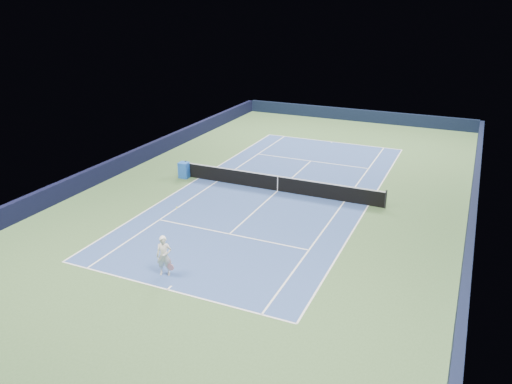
% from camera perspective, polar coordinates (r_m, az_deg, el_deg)
% --- Properties ---
extents(ground, '(40.00, 40.00, 0.00)m').
position_cam_1_polar(ground, '(30.06, 2.48, 0.12)').
color(ground, '#3B5B31').
rests_on(ground, ground).
extents(wall_far, '(22.00, 0.35, 1.10)m').
position_cam_1_polar(wall_far, '(48.15, 11.37, 8.61)').
color(wall_far, black).
rests_on(wall_far, ground).
extents(wall_right, '(0.35, 40.00, 1.10)m').
position_cam_1_polar(wall_right, '(28.07, 23.50, -2.14)').
color(wall_right, black).
rests_on(wall_right, ground).
extents(wall_left, '(0.35, 40.00, 1.10)m').
position_cam_1_polar(wall_left, '(35.08, -14.19, 3.58)').
color(wall_left, black).
rests_on(wall_left, ground).
extents(court_surface, '(10.97, 23.77, 0.01)m').
position_cam_1_polar(court_surface, '(30.06, 2.48, 0.12)').
color(court_surface, navy).
rests_on(court_surface, ground).
extents(baseline_far, '(10.97, 0.08, 0.00)m').
position_cam_1_polar(baseline_far, '(40.80, 8.71, 5.69)').
color(baseline_far, white).
rests_on(baseline_far, ground).
extents(baseline_near, '(10.97, 0.08, 0.00)m').
position_cam_1_polar(baseline_near, '(20.62, -10.09, -10.92)').
color(baseline_near, white).
rests_on(baseline_near, ground).
extents(sideline_doubles_right, '(0.08, 23.77, 0.00)m').
position_cam_1_polar(sideline_doubles_right, '(28.66, 12.72, -1.50)').
color(sideline_doubles_right, white).
rests_on(sideline_doubles_right, ground).
extents(sideline_doubles_left, '(0.08, 23.77, 0.00)m').
position_cam_1_polar(sideline_doubles_left, '(32.34, -6.59, 1.58)').
color(sideline_doubles_left, white).
rests_on(sideline_doubles_left, ground).
extents(sideline_singles_right, '(0.08, 23.77, 0.00)m').
position_cam_1_polar(sideline_singles_right, '(28.92, 10.07, -1.08)').
color(sideline_singles_right, white).
rests_on(sideline_singles_right, ground).
extents(sideline_singles_left, '(0.08, 23.77, 0.00)m').
position_cam_1_polar(sideline_singles_left, '(31.70, -4.45, 1.24)').
color(sideline_singles_left, white).
rests_on(sideline_singles_left, ground).
extents(service_line_far, '(8.23, 0.08, 0.00)m').
position_cam_1_polar(service_line_far, '(35.75, 6.29, 3.55)').
color(service_line_far, white).
rests_on(service_line_far, ground).
extents(service_line_near, '(8.23, 0.08, 0.00)m').
position_cam_1_polar(service_line_near, '(24.72, -3.05, -4.81)').
color(service_line_near, white).
rests_on(service_line_near, ground).
extents(center_service_line, '(0.08, 12.80, 0.00)m').
position_cam_1_polar(center_service_line, '(30.06, 2.48, 0.13)').
color(center_service_line, white).
rests_on(center_service_line, ground).
extents(center_mark_far, '(0.08, 0.30, 0.00)m').
position_cam_1_polar(center_mark_far, '(40.66, 8.65, 5.64)').
color(center_mark_far, white).
rests_on(center_mark_far, ground).
extents(center_mark_near, '(0.08, 0.30, 0.00)m').
position_cam_1_polar(center_mark_near, '(20.73, -9.86, -10.73)').
color(center_mark_near, white).
rests_on(center_mark_near, ground).
extents(tennis_net, '(12.90, 0.10, 1.07)m').
position_cam_1_polar(tennis_net, '(29.88, 2.49, 1.02)').
color(tennis_net, black).
rests_on(tennis_net, ground).
extents(sponsor_cube, '(0.65, 0.60, 1.02)m').
position_cam_1_polar(sponsor_cube, '(32.45, -8.21, 2.50)').
color(sponsor_cube, blue).
rests_on(sponsor_cube, ground).
extents(tennis_player, '(0.86, 1.35, 2.73)m').
position_cam_1_polar(tennis_player, '(21.22, -10.45, -7.19)').
color(tennis_player, white).
rests_on(tennis_player, ground).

